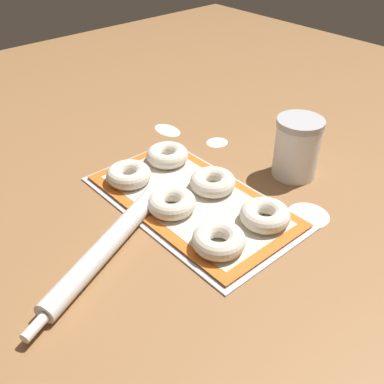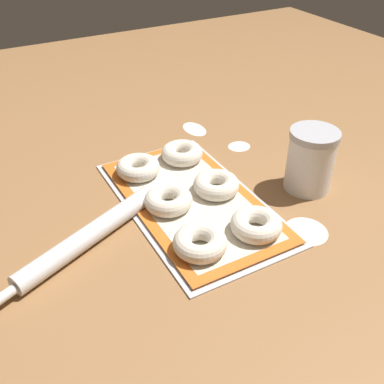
% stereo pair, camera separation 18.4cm
% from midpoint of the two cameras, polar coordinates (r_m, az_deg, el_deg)
% --- Properties ---
extents(ground_plane, '(2.80, 2.80, 0.00)m').
position_cam_midpoint_polar(ground_plane, '(1.04, -4.03, -1.82)').
color(ground_plane, olive).
extents(baking_tray, '(0.51, 0.29, 0.01)m').
position_cam_midpoint_polar(baking_tray, '(1.04, -5.06, -1.50)').
color(baking_tray, silver).
rests_on(baking_tray, ground_plane).
extents(baking_mat, '(0.49, 0.27, 0.00)m').
position_cam_midpoint_polar(baking_mat, '(1.04, -5.07, -1.26)').
color(baking_mat, orange).
rests_on(baking_mat, baking_tray).
extents(bagel_front_left, '(0.11, 0.11, 0.04)m').
position_cam_midpoint_polar(bagel_front_left, '(1.11, -12.80, 1.89)').
color(bagel_front_left, silver).
rests_on(bagel_front_left, baking_mat).
extents(bagel_front_center, '(0.11, 0.11, 0.04)m').
position_cam_midpoint_polar(bagel_front_center, '(1.00, -7.90, -1.71)').
color(bagel_front_center, silver).
rests_on(bagel_front_center, baking_mat).
extents(bagel_front_right, '(0.11, 0.11, 0.04)m').
position_cam_midpoint_polar(bagel_front_right, '(0.89, -2.48, -6.54)').
color(bagel_front_right, silver).
rests_on(bagel_front_right, baking_mat).
extents(bagel_back_left, '(0.11, 0.11, 0.04)m').
position_cam_midpoint_polar(bagel_back_left, '(1.17, -7.67, 4.42)').
color(bagel_back_left, silver).
rests_on(bagel_back_left, baking_mat).
extents(bagel_back_center, '(0.11, 0.11, 0.04)m').
position_cam_midpoint_polar(bagel_back_center, '(1.05, -2.32, 0.97)').
color(bagel_back_center, silver).
rests_on(bagel_back_center, baking_mat).
extents(bagel_back_right, '(0.11, 0.11, 0.04)m').
position_cam_midpoint_polar(bagel_back_right, '(0.95, 3.87, -3.32)').
color(bagel_back_right, silver).
rests_on(bagel_back_right, baking_mat).
extents(flour_canister, '(0.11, 0.11, 0.15)m').
position_cam_midpoint_polar(flour_canister, '(1.11, 8.65, 5.35)').
color(flour_canister, white).
rests_on(flour_canister, ground_plane).
extents(rolling_pin, '(0.21, 0.45, 0.04)m').
position_cam_midpoint_polar(rolling_pin, '(0.93, -16.23, -7.01)').
color(rolling_pin, silver).
rests_on(rolling_pin, ground_plane).
extents(flour_patch_near, '(0.10, 0.09, 0.00)m').
position_cam_midpoint_polar(flour_patch_near, '(1.01, 9.66, -3.18)').
color(flour_patch_near, white).
rests_on(flour_patch_near, ground_plane).
extents(flour_patch_far, '(0.06, 0.06, 0.00)m').
position_cam_midpoint_polar(flour_patch_far, '(1.28, -0.90, 6.14)').
color(flour_patch_far, white).
rests_on(flour_patch_far, ground_plane).
extents(flour_patch_side, '(0.10, 0.06, 0.00)m').
position_cam_midpoint_polar(flour_patch_side, '(1.36, -7.07, 7.65)').
color(flour_patch_side, white).
rests_on(flour_patch_side, ground_plane).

